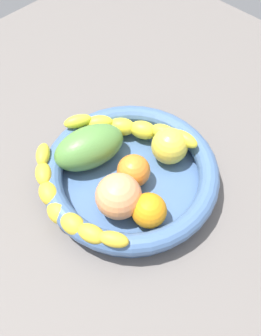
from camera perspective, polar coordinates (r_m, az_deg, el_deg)
The scene contains 9 objects.
kitchen_counter at distance 70.05cm, azimuth -0.00°, elevation -3.14°, with size 120.00×120.00×3.00cm, color #66605C.
fruit_bowl at distance 66.36cm, azimuth -0.00°, elevation -1.08°, with size 30.62×30.62×5.65cm.
banana_draped_left at distance 61.79cm, azimuth -9.85°, elevation -5.46°, with size 25.04×9.28×5.13cm.
banana_draped_right at distance 69.85cm, azimuth 0.14°, elevation 5.91°, with size 21.37×14.91×5.09cm.
orange_front at distance 60.40cm, azimuth 2.78°, elevation -6.38°, with size 5.72×5.72×5.72cm, color orange.
orange_mid_left at distance 64.58cm, azimuth 0.70°, elevation -0.23°, with size 5.73×5.73×5.73cm, color orange.
mango_green at distance 67.09cm, azimuth -6.19°, elevation 3.11°, with size 12.94×7.57×6.98cm, color #568C40.
peach_blush at distance 60.61cm, azimuth -1.80°, elevation -4.25°, with size 7.57×7.57×7.57cm, color #F69C66.
apple_yellow at distance 67.51cm, azimuth 5.88°, elevation 3.31°, with size 6.55×6.55×6.55cm, color yellow.
Camera 1 is at (-26.22, 27.00, 60.58)cm, focal length 40.71 mm.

